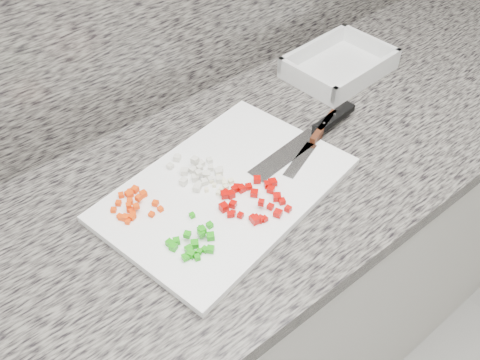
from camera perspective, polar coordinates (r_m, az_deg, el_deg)
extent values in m
cube|color=silver|center=(1.46, -2.02, -14.01)|extent=(3.92, 0.62, 0.86)
cube|color=#69655C|center=(1.10, -2.60, -1.62)|extent=(3.96, 0.64, 0.04)
cube|color=white|center=(1.07, -1.50, -0.97)|extent=(0.54, 0.41, 0.02)
cube|color=#ED3C05|center=(1.07, -11.78, -1.42)|extent=(0.01, 0.01, 0.01)
cube|color=#ED3C05|center=(1.02, -11.89, -4.38)|extent=(0.01, 0.01, 0.01)
cube|color=#ED3C05|center=(1.07, -12.57, -1.58)|extent=(0.01, 0.01, 0.01)
cube|color=#ED3C05|center=(1.03, -11.80, -2.67)|extent=(0.01, 0.01, 0.01)
cube|color=#ED3C05|center=(1.04, -13.34, -3.12)|extent=(0.01, 0.01, 0.01)
cube|color=#ED3C05|center=(1.02, -9.41, -3.62)|extent=(0.01, 0.01, 0.01)
cube|color=#ED3C05|center=(1.03, -8.48, -3.08)|extent=(0.01, 0.01, 0.01)
cube|color=#ED3C05|center=(1.02, -11.45, -3.86)|extent=(0.02, 0.02, 0.01)
cube|color=#ED3C05|center=(1.03, -12.58, -3.95)|extent=(0.01, 0.01, 0.01)
cube|color=#ED3C05|center=(1.03, -11.01, -2.78)|extent=(0.01, 0.01, 0.01)
cube|color=#ED3C05|center=(1.07, -11.27, -1.10)|extent=(0.01, 0.01, 0.01)
cube|color=#ED3C05|center=(1.03, -12.71, -3.79)|extent=(0.01, 0.01, 0.01)
cube|color=#ED3C05|center=(1.03, -11.34, -3.49)|extent=(0.01, 0.01, 0.01)
cube|color=#ED3C05|center=(1.04, -9.02, -2.46)|extent=(0.02, 0.02, 0.01)
cube|color=#ED3C05|center=(1.06, -12.84, -2.40)|extent=(0.01, 0.01, 0.01)
cube|color=#ED3C05|center=(1.02, -12.09, -3.95)|extent=(0.02, 0.02, 0.01)
cube|color=#ED3C05|center=(1.04, -10.77, -1.90)|extent=(0.01, 0.01, 0.01)
cube|color=#ED3C05|center=(1.06, -10.27, -1.46)|extent=(0.01, 0.01, 0.01)
cube|color=#ED3C05|center=(1.07, -11.63, -1.23)|extent=(0.01, 0.01, 0.01)
cube|color=#ED3C05|center=(1.05, -11.66, -2.26)|extent=(0.02, 0.02, 0.01)
cube|color=#ED3C05|center=(1.07, -11.16, -0.99)|extent=(0.02, 0.02, 0.01)
cube|color=#ED3C05|center=(1.04, -11.62, -3.12)|extent=(0.01, 0.01, 0.01)
cube|color=#ED3C05|center=(1.07, -11.71, -1.54)|extent=(0.01, 0.01, 0.01)
cube|color=silver|center=(1.10, -2.10, 1.15)|extent=(0.01, 0.01, 0.01)
cube|color=silver|center=(1.10, -3.15, 1.30)|extent=(0.02, 0.02, 0.01)
cube|color=silver|center=(1.10, -4.83, 2.12)|extent=(0.02, 0.02, 0.01)
cube|color=silver|center=(1.11, -4.20, 1.75)|extent=(0.01, 0.01, 0.01)
cube|color=silver|center=(1.12, -3.27, 2.11)|extent=(0.01, 0.01, 0.01)
cube|color=silver|center=(1.06, -4.62, -0.84)|extent=(0.02, 0.02, 0.01)
cube|color=silver|center=(1.11, -7.46, 1.51)|extent=(0.01, 0.01, 0.01)
cube|color=silver|center=(1.09, -4.32, 1.32)|extent=(0.01, 0.01, 0.01)
cube|color=silver|center=(1.07, -2.24, 0.06)|extent=(0.02, 0.02, 0.01)
cube|color=silver|center=(1.08, -3.13, 0.07)|extent=(0.01, 0.01, 0.01)
cube|color=silver|center=(1.07, -3.81, -0.18)|extent=(0.01, 0.01, 0.01)
cube|color=silver|center=(1.13, -6.69, 2.47)|extent=(0.01, 0.01, 0.01)
cube|color=silver|center=(1.09, -5.98, 0.93)|extent=(0.02, 0.02, 0.01)
cube|color=silver|center=(1.07, -6.06, -0.18)|extent=(0.02, 0.02, 0.01)
cube|color=silver|center=(1.10, -5.02, 1.07)|extent=(0.02, 0.02, 0.01)
cube|color=silver|center=(1.13, -6.71, 2.37)|extent=(0.02, 0.02, 0.01)
cube|color=silver|center=(1.08, -4.44, 0.76)|extent=(0.01, 0.01, 0.01)
cube|color=silver|center=(1.07, -4.43, -0.49)|extent=(0.01, 0.01, 0.01)
cube|color=silver|center=(1.08, -3.58, 0.60)|extent=(0.02, 0.02, 0.01)
cube|color=silver|center=(1.09, -2.29, 0.87)|extent=(0.02, 0.02, 0.01)
cube|color=silver|center=(1.08, -4.79, 0.24)|extent=(0.02, 0.02, 0.01)
cube|color=#199A0E|center=(0.99, -4.19, -5.20)|extent=(0.01, 0.01, 0.01)
cube|color=#199A0E|center=(0.97, -4.09, -5.36)|extent=(0.01, 0.01, 0.01)
cube|color=#199A0E|center=(0.97, -4.15, -5.69)|extent=(0.01, 0.01, 0.01)
cube|color=#199A0E|center=(0.95, -5.85, -8.19)|extent=(0.01, 0.01, 0.01)
cube|color=#199A0E|center=(0.99, -3.25, -4.82)|extent=(0.01, 0.01, 0.01)
cube|color=#199A0E|center=(0.96, -5.48, -7.40)|extent=(0.01, 0.01, 0.01)
cube|color=#199A0E|center=(0.96, -4.36, -7.61)|extent=(0.01, 0.01, 0.01)
cube|color=#199A0E|center=(0.97, -5.65, -5.80)|extent=(0.02, 0.02, 0.01)
cube|color=#199A0E|center=(0.95, -4.58, -8.23)|extent=(0.01, 0.01, 0.01)
cube|color=#199A0E|center=(0.97, -7.51, -6.68)|extent=(0.01, 0.01, 0.01)
cube|color=#199A0E|center=(0.96, -4.86, -6.80)|extent=(0.02, 0.02, 0.01)
cube|color=#199A0E|center=(0.95, -5.25, -7.87)|extent=(0.02, 0.02, 0.01)
cube|color=#199A0E|center=(0.97, -3.16, -6.01)|extent=(0.02, 0.02, 0.01)
cube|color=#199A0E|center=(1.01, -5.13, -3.77)|extent=(0.01, 0.01, 0.01)
cube|color=#199A0E|center=(0.97, -6.79, -6.48)|extent=(0.02, 0.02, 0.01)
cube|color=#199A0E|center=(0.96, -7.13, -7.10)|extent=(0.02, 0.02, 0.01)
cube|color=#199A0E|center=(0.96, -3.78, -7.40)|extent=(0.01, 0.01, 0.01)
cube|color=#199A0E|center=(0.96, -3.17, -7.39)|extent=(0.02, 0.02, 0.01)
cube|color=#AD0502|center=(1.02, 5.15, -3.08)|extent=(0.01, 0.01, 0.01)
cube|color=#AD0502|center=(1.05, 0.15, -0.93)|extent=(0.01, 0.01, 0.01)
cube|color=#AD0502|center=(1.01, -1.07, -3.68)|extent=(0.02, 0.02, 0.01)
cube|color=#AD0502|center=(1.01, -0.79, -3.59)|extent=(0.01, 0.01, 0.01)
cube|color=#AD0502|center=(1.00, 1.39, -4.07)|extent=(0.01, 0.01, 0.01)
cube|color=#AD0502|center=(1.01, 0.04, -3.77)|extent=(0.01, 0.01, 0.01)
cube|color=#AD0502|center=(1.00, 1.66, -4.26)|extent=(0.02, 0.02, 0.01)
cube|color=#AD0502|center=(1.02, -0.76, -2.61)|extent=(0.02, 0.02, 0.01)
cube|color=#AD0502|center=(1.04, -1.65, -1.56)|extent=(0.02, 0.02, 0.01)
cube|color=#AD0502|center=(1.06, 0.93, -0.70)|extent=(0.02, 0.02, 0.01)
cube|color=#AD0502|center=(1.07, 3.51, -0.24)|extent=(0.02, 0.02, 0.01)
cube|color=#AD0502|center=(1.05, -1.54, -1.43)|extent=(0.01, 0.01, 0.01)
cube|color=#AD0502|center=(1.01, 4.05, -3.54)|extent=(0.02, 0.02, 0.01)
cube|color=#AD0502|center=(1.04, -0.98, -1.54)|extent=(0.02, 0.02, 0.01)
cube|color=#AD0502|center=(1.05, -0.52, -0.95)|extent=(0.01, 0.01, 0.01)
cube|color=#AD0502|center=(1.02, 2.28, -2.42)|extent=(0.02, 0.02, 0.01)
cube|color=#AD0502|center=(1.04, 3.96, -1.81)|extent=(0.02, 0.02, 0.01)
cube|color=#AD0502|center=(1.06, -0.33, -0.78)|extent=(0.02, 0.02, 0.01)
cube|color=#AD0502|center=(1.05, 1.54, -1.39)|extent=(0.02, 0.02, 0.01)
cube|color=#AD0502|center=(1.02, -1.74, -2.93)|extent=(0.02, 0.02, 0.02)
cube|color=#AD0502|center=(1.06, 2.94, -0.50)|extent=(0.02, 0.02, 0.01)
cube|color=#AD0502|center=(1.00, 2.22, -4.18)|extent=(0.01, 0.01, 0.01)
cube|color=#AD0502|center=(1.02, 3.27, -2.85)|extent=(0.01, 0.01, 0.01)
cube|color=#AD0502|center=(1.05, 3.30, -1.01)|extent=(0.02, 0.02, 0.01)
cube|color=#AD0502|center=(1.00, 2.63, -4.17)|extent=(0.01, 0.01, 0.01)
cube|color=#AD0502|center=(1.07, 1.83, 0.06)|extent=(0.02, 0.02, 0.01)
cube|color=#AD0502|center=(1.03, 4.50, -2.28)|extent=(0.02, 0.02, 0.01)
cube|color=#F5EFBE|center=(1.08, -3.22, 0.15)|extent=(0.01, 0.01, 0.01)
cube|color=#F5EFBE|center=(1.07, -2.27, 0.00)|extent=(0.01, 0.01, 0.01)
cube|color=#F5EFBE|center=(1.06, -2.04, -0.99)|extent=(0.01, 0.01, 0.01)
cube|color=#F5EFBE|center=(1.07, -2.76, -0.56)|extent=(0.01, 0.01, 0.01)
cube|color=#F5EFBE|center=(1.05, -2.27, -1.37)|extent=(0.01, 0.01, 0.01)
cube|color=#F5EFBE|center=(1.07, -1.83, -0.01)|extent=(0.01, 0.01, 0.01)
cube|color=#F5EFBE|center=(1.07, -3.03, -0.12)|extent=(0.01, 0.01, 0.01)
cube|color=#F5EFBE|center=(1.06, -1.53, -0.76)|extent=(0.01, 0.01, 0.01)
cube|color=#F5EFBE|center=(1.05, -0.95, -1.27)|extent=(0.01, 0.01, 0.01)
cube|color=#F5EFBE|center=(1.07, -1.64, -0.33)|extent=(0.01, 0.01, 0.01)
cube|color=#F5EFBE|center=(1.08, -2.29, 0.28)|extent=(0.01, 0.01, 0.01)
cube|color=#F5EFBE|center=(1.06, -3.59, -1.06)|extent=(0.01, 0.01, 0.01)
cube|color=#F5EFBE|center=(1.07, -0.96, -0.14)|extent=(0.01, 0.01, 0.01)
cube|color=silver|center=(1.14, 5.01, 2.73)|extent=(0.20, 0.07, 0.00)
cube|color=black|center=(1.24, 9.99, 6.55)|extent=(0.13, 0.04, 0.02)
cylinder|color=silver|center=(1.24, 10.04, 6.88)|extent=(0.01, 0.01, 0.00)
cube|color=silver|center=(1.13, 6.43, 2.12)|extent=(0.12, 0.06, 0.00)
cube|color=#492112|center=(1.21, 8.90, 5.65)|extent=(0.12, 0.05, 0.02)
cylinder|color=silver|center=(1.21, 8.94, 5.98)|extent=(0.01, 0.01, 0.00)
cube|color=silver|center=(1.44, 10.44, 11.45)|extent=(0.27, 0.20, 0.01)
cube|color=silver|center=(1.47, 7.86, 13.78)|extent=(0.26, 0.03, 0.04)
cube|color=silver|center=(1.38, 13.44, 10.84)|extent=(0.26, 0.03, 0.04)
cube|color=silver|center=(1.52, 13.64, 13.93)|extent=(0.02, 0.19, 0.04)
cube|color=silver|center=(1.34, 7.17, 10.56)|extent=(0.02, 0.19, 0.04)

